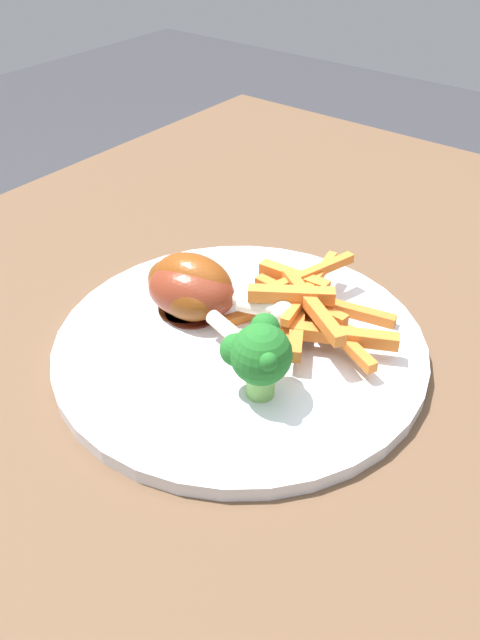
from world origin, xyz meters
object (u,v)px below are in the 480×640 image
object	(u,v)px
carrot_fries_pile	(308,309)
chicken_drumstick_extra	(197,293)
dinner_plate	(240,346)
chicken_drumstick_far	(186,293)
dining_table	(283,434)
chicken_drumstick_near	(198,285)
broccoli_floret_front	(259,354)

from	to	relation	value
carrot_fries_pile	chicken_drumstick_extra	distance (m)	0.09
chicken_drumstick_extra	dinner_plate	bearing A→B (deg)	-96.53
carrot_fries_pile	chicken_drumstick_far	size ratio (longest dim) A/B	1.04
dining_table	dinner_plate	distance (m)	0.12
dinner_plate	chicken_drumstick_far	size ratio (longest dim) A/B	2.21
carrot_fries_pile	chicken_drumstick_near	xyz separation A→B (m)	(-0.03, 0.09, 0.01)
dining_table	chicken_drumstick_far	size ratio (longest dim) A/B	7.07
dinner_plate	chicken_drumstick_near	bearing A→B (deg)	77.21
chicken_drumstick_far	broccoli_floret_front	bearing A→B (deg)	-111.33
carrot_fries_pile	chicken_drumstick_extra	bearing A→B (deg)	116.07
chicken_drumstick_near	chicken_drumstick_far	size ratio (longest dim) A/B	0.95
dining_table	carrot_fries_pile	size ratio (longest dim) A/B	6.80
chicken_drumstick_extra	carrot_fries_pile	bearing A→B (deg)	-63.93
carrot_fries_pile	chicken_drumstick_extra	size ratio (longest dim) A/B	1.09
broccoli_floret_front	chicken_drumstick_extra	bearing A→B (deg)	65.13
dinner_plate	broccoli_floret_front	xyz separation A→B (m)	(-0.04, -0.05, 0.04)
chicken_drumstick_near	chicken_drumstick_far	xyz separation A→B (m)	(-0.01, 0.00, -0.00)
broccoli_floret_front	carrot_fries_pile	size ratio (longest dim) A/B	0.42
carrot_fries_pile	dinner_plate	bearing A→B (deg)	144.12
dinner_plate	chicken_drumstick_far	world-z (taller)	chicken_drumstick_far
chicken_drumstick_extra	broccoli_floret_front	bearing A→B (deg)	-114.87
dining_table	chicken_drumstick_far	xyz separation A→B (m)	(-0.03, 0.08, 0.14)
dinner_plate	chicken_drumstick_near	xyz separation A→B (m)	(0.01, 0.05, 0.03)
dining_table	chicken_drumstick_far	world-z (taller)	chicken_drumstick_far
chicken_drumstick_near	broccoli_floret_front	bearing A→B (deg)	-117.01
broccoli_floret_front	dining_table	bearing A→B (deg)	17.97
dining_table	broccoli_floret_front	size ratio (longest dim) A/B	16.19
carrot_fries_pile	chicken_drumstick_near	distance (m)	0.09
dinner_plate	chicken_drumstick_near	world-z (taller)	chicken_drumstick_near
broccoli_floret_front	chicken_drumstick_far	world-z (taller)	broccoli_floret_front
chicken_drumstick_near	chicken_drumstick_extra	bearing A→B (deg)	-149.25
chicken_drumstick_far	carrot_fries_pile	bearing A→B (deg)	-64.19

